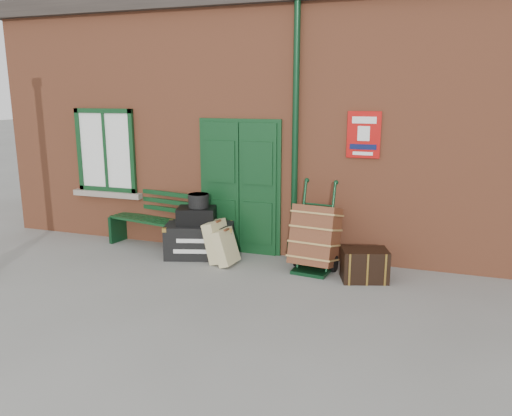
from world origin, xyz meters
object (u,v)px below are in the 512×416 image
at_px(porter_trolley, 315,237).
at_px(dark_trunk, 365,265).
at_px(houdini_trunk, 200,240).
at_px(bench, 155,218).

distance_m(porter_trolley, dark_trunk, 0.86).
bearing_deg(porter_trolley, dark_trunk, -8.16).
bearing_deg(dark_trunk, houdini_trunk, 156.94).
xyz_separation_m(porter_trolley, dark_trunk, (0.78, -0.21, -0.29)).
xyz_separation_m(bench, houdini_trunk, (1.00, -0.28, -0.23)).
relative_size(porter_trolley, dark_trunk, 2.09).
distance_m(bench, houdini_trunk, 1.06).
relative_size(bench, dark_trunk, 2.63).
xyz_separation_m(bench, dark_trunk, (3.73, -0.52, -0.28)).
height_order(porter_trolley, dark_trunk, porter_trolley).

